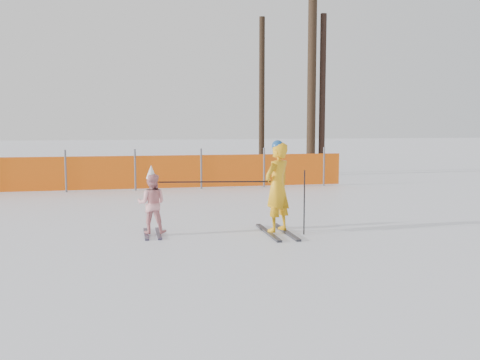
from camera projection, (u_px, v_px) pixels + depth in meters
The scene contains 6 objects.
ground at pixel (246, 241), 9.19m from camera, with size 120.00×120.00×0.00m, color white.
adult at pixel (277, 187), 9.73m from camera, with size 0.71×1.54×1.71m.
child at pixel (152, 203), 9.64m from camera, with size 0.59×1.02×1.27m.
ski_poles at pixel (248, 189), 9.66m from camera, with size 2.59×0.55×1.18m.
safety_fence at pixel (74, 173), 15.70m from camera, with size 16.55×0.06×1.25m.
tree_trunks at pixel (304, 91), 20.63m from camera, with size 2.46×1.05×6.90m.
Camera 1 is at (-1.96, -8.82, 2.00)m, focal length 40.00 mm.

